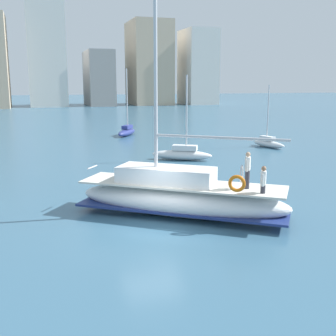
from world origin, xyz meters
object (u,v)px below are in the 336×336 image
(moored_sloop_far, at_px, (127,131))
(moored_catamaran, at_px, (269,142))
(main_sailboat, at_px, (180,196))
(moored_sloop_near, at_px, (182,153))

(moored_sloop_far, relative_size, moored_catamaran, 1.31)
(main_sailboat, distance_m, moored_sloop_near, 13.95)
(moored_sloop_near, bearing_deg, moored_sloop_far, 93.07)
(main_sailboat, bearing_deg, moored_catamaran, 49.30)
(moored_sloop_far, height_order, moored_catamaran, moored_sloop_far)
(main_sailboat, relative_size, moored_catamaran, 2.05)
(moored_sloop_near, distance_m, moored_sloop_far, 16.32)
(main_sailboat, height_order, moored_catamaran, main_sailboat)
(moored_sloop_near, height_order, moored_catamaran, moored_sloop_near)
(moored_sloop_far, bearing_deg, moored_catamaran, -49.50)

